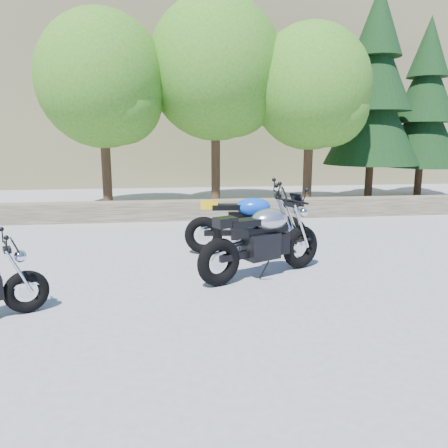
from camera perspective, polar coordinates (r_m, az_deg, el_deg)
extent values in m
plane|color=gray|center=(6.54, -0.61, -8.23)|extent=(90.00, 90.00, 0.00)
cube|color=#47402F|center=(11.80, -3.80, 1.85)|extent=(22.00, 0.55, 0.50)
cube|color=#706745|center=(34.73, -1.28, 20.13)|extent=(80.00, 30.00, 15.00)
cylinder|color=#382314|center=(13.45, -15.16, 8.06)|extent=(0.28, 0.28, 3.02)
sphere|color=#307319|center=(13.53, -15.67, 17.69)|extent=(3.67, 3.67, 3.67)
sphere|color=#307319|center=(13.11, -13.47, 15.16)|extent=(2.38, 2.38, 2.38)
cylinder|color=#382314|center=(13.81, -1.10, 9.22)|extent=(0.28, 0.28, 3.36)
sphere|color=#307319|center=(13.95, -1.14, 19.62)|extent=(4.08, 4.08, 4.08)
sphere|color=#307319|center=(13.63, 1.20, 16.77)|extent=(2.64, 2.64, 2.64)
cylinder|color=#382314|center=(13.83, 10.91, 8.10)|extent=(0.28, 0.28, 2.91)
sphere|color=#307319|center=(13.89, 11.26, 17.12)|extent=(3.54, 3.54, 3.54)
sphere|color=#307319|center=(13.72, 13.61, 14.48)|extent=(2.29, 2.29, 2.29)
cylinder|color=#382314|center=(15.95, 18.46, 6.77)|extent=(0.26, 0.26, 2.16)
cone|color=black|center=(15.92, 18.88, 13.23)|extent=(3.17, 3.17, 3.24)
cone|color=black|center=(16.07, 19.26, 18.87)|extent=(2.45, 2.45, 2.88)
cone|color=black|center=(16.33, 19.62, 23.87)|extent=(1.58, 1.58, 2.30)
cylinder|color=#382314|center=(17.53, 24.11, 6.34)|extent=(0.26, 0.26, 1.92)
cone|color=black|center=(17.49, 24.54, 11.55)|extent=(2.82, 2.82, 2.88)
cone|color=black|center=(17.58, 24.93, 16.13)|extent=(2.18, 2.18, 2.56)
cone|color=black|center=(17.76, 25.29, 20.23)|extent=(1.41, 1.41, 2.05)
torus|color=black|center=(7.47, 9.93, -2.98)|extent=(0.73, 0.48, 0.73)
torus|color=black|center=(6.50, -0.67, -4.99)|extent=(0.73, 0.48, 0.73)
cylinder|color=silver|center=(7.47, 9.93, -2.98)|extent=(0.24, 0.15, 0.25)
cylinder|color=silver|center=(6.50, -0.67, -4.99)|extent=(0.24, 0.15, 0.25)
cube|color=black|center=(6.91, 4.88, -2.87)|extent=(0.64, 0.54, 0.41)
cube|color=black|center=(6.90, 5.43, -0.77)|extent=(0.79, 0.51, 0.11)
ellipsoid|color=#B8B8BD|center=(6.92, 5.97, 0.60)|extent=(0.78, 0.68, 0.34)
cube|color=black|center=(6.62, 2.62, 0.15)|extent=(0.62, 0.47, 0.10)
cube|color=black|center=(6.42, 0.17, 0.23)|extent=(0.38, 0.34, 0.15)
cylinder|color=black|center=(7.17, 8.83, 3.01)|extent=(0.36, 0.69, 0.04)
sphere|color=silver|center=(7.32, 9.84, 1.62)|extent=(0.20, 0.20, 0.20)
torus|color=black|center=(6.08, -24.39, -8.05)|extent=(0.56, 0.35, 0.55)
cylinder|color=silver|center=(6.08, -24.39, -8.05)|extent=(0.19, 0.11, 0.19)
cylinder|color=black|center=(5.90, -26.52, -2.62)|extent=(0.26, 0.53, 0.03)
sphere|color=silver|center=(5.95, -25.08, -3.85)|extent=(0.15, 0.15, 0.15)
torus|color=black|center=(8.39, 8.41, -1.38)|extent=(0.73, 0.25, 0.72)
torus|color=black|center=(8.26, -2.70, -1.47)|extent=(0.73, 0.25, 0.72)
cylinder|color=silver|center=(8.39, 8.41, -1.38)|extent=(0.25, 0.07, 0.25)
cylinder|color=silver|center=(8.26, -2.70, -1.47)|extent=(0.25, 0.07, 0.25)
cube|color=black|center=(8.26, 2.75, -0.52)|extent=(0.57, 0.39, 0.40)
cube|color=black|center=(8.22, 3.31, 1.17)|extent=(0.80, 0.26, 0.11)
ellipsoid|color=blue|center=(8.20, 3.87, 2.25)|extent=(0.68, 0.50, 0.34)
cube|color=black|center=(8.17, 0.42, 2.24)|extent=(0.58, 0.30, 0.10)
cube|color=yellow|center=(8.15, -1.95, 2.54)|extent=(0.33, 0.25, 0.15)
cylinder|color=black|center=(8.22, 7.02, 4.03)|extent=(0.11, 0.74, 0.04)
sphere|color=silver|center=(8.27, 8.22, 2.71)|extent=(0.20, 0.20, 0.20)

